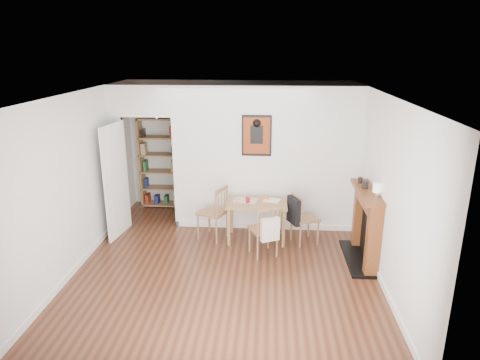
# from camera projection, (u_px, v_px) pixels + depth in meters

# --- Properties ---
(ground) EXTENTS (5.20, 5.20, 0.00)m
(ground) POSITION_uv_depth(u_px,v_px,m) (227.00, 262.00, 6.70)
(ground) COLOR #56301C
(ground) RESTS_ON ground
(room_shell) EXTENTS (5.20, 5.20, 5.20)m
(room_shell) POSITION_uv_depth(u_px,v_px,m) (239.00, 160.00, 7.58)
(room_shell) COLOR silver
(room_shell) RESTS_ON ground
(dining_table) EXTENTS (1.02, 0.65, 0.70)m
(dining_table) POSITION_uv_depth(u_px,v_px,m) (257.00, 207.00, 7.31)
(dining_table) COLOR #9C7948
(dining_table) RESTS_ON ground
(chair_left) EXTENTS (0.63, 0.63, 0.96)m
(chair_left) POSITION_uv_depth(u_px,v_px,m) (212.00, 213.00, 7.41)
(chair_left) COLOR #946B45
(chair_left) RESTS_ON ground
(chair_right) EXTENTS (0.61, 0.57, 0.87)m
(chair_right) POSITION_uv_depth(u_px,v_px,m) (304.00, 218.00, 7.25)
(chair_right) COLOR #946B45
(chair_right) RESTS_ON ground
(chair_front) EXTENTS (0.58, 0.60, 0.87)m
(chair_front) POSITION_uv_depth(u_px,v_px,m) (264.00, 230.00, 6.82)
(chair_front) COLOR #946B45
(chair_front) RESTS_ON ground
(bookshelf) EXTENTS (0.80, 0.32, 1.89)m
(bookshelf) POSITION_uv_depth(u_px,v_px,m) (160.00, 163.00, 8.81)
(bookshelf) COLOR #9C7948
(bookshelf) RESTS_ON ground
(fireplace) EXTENTS (0.45, 1.25, 1.16)m
(fireplace) POSITION_uv_depth(u_px,v_px,m) (367.00, 223.00, 6.61)
(fireplace) COLOR brown
(fireplace) RESTS_ON ground
(red_glass) EXTENTS (0.07, 0.07, 0.09)m
(red_glass) POSITION_uv_depth(u_px,v_px,m) (248.00, 200.00, 7.24)
(red_glass) COLOR maroon
(red_glass) RESTS_ON dining_table
(orange_fruit) EXTENTS (0.08, 0.08, 0.08)m
(orange_fruit) POSITION_uv_depth(u_px,v_px,m) (267.00, 197.00, 7.39)
(orange_fruit) COLOR #E15F0B
(orange_fruit) RESTS_ON dining_table
(placemat) EXTENTS (0.44, 0.36, 0.00)m
(placemat) POSITION_uv_depth(u_px,v_px,m) (246.00, 200.00, 7.35)
(placemat) COLOR beige
(placemat) RESTS_ON dining_table
(notebook) EXTENTS (0.32, 0.28, 0.01)m
(notebook) POSITION_uv_depth(u_px,v_px,m) (272.00, 200.00, 7.34)
(notebook) COLOR silver
(notebook) RESTS_ON dining_table
(mantel_lamp) EXTENTS (0.12, 0.12, 0.19)m
(mantel_lamp) POSITION_uv_depth(u_px,v_px,m) (377.00, 189.00, 6.13)
(mantel_lamp) COLOR silver
(mantel_lamp) RESTS_ON fireplace
(ceramic_jar_a) EXTENTS (0.10, 0.10, 0.12)m
(ceramic_jar_a) POSITION_uv_depth(u_px,v_px,m) (365.00, 185.00, 6.52)
(ceramic_jar_a) COLOR black
(ceramic_jar_a) RESTS_ON fireplace
(ceramic_jar_b) EXTENTS (0.07, 0.07, 0.09)m
(ceramic_jar_b) POSITION_uv_depth(u_px,v_px,m) (360.00, 180.00, 6.78)
(ceramic_jar_b) COLOR black
(ceramic_jar_b) RESTS_ON fireplace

